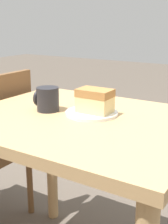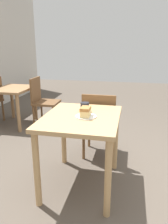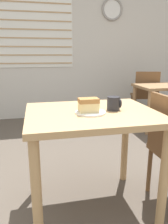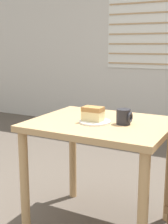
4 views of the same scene
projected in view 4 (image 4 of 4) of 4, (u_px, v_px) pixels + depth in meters
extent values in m
cube|color=white|center=(155.00, 28.00, 4.41)|extent=(1.43, 0.01, 1.14)
cube|color=tan|center=(153.00, 64.00, 4.50)|extent=(1.40, 0.01, 0.02)
cube|color=tan|center=(154.00, 54.00, 4.47)|extent=(1.40, 0.01, 0.02)
cube|color=tan|center=(154.00, 44.00, 4.44)|extent=(1.40, 0.01, 0.02)
cube|color=tan|center=(155.00, 33.00, 4.42)|extent=(1.40, 0.01, 0.02)
cube|color=tan|center=(155.00, 23.00, 4.39)|extent=(1.40, 0.01, 0.02)
cube|color=tan|center=(156.00, 12.00, 4.36)|extent=(1.40, 0.01, 0.02)
cube|color=tan|center=(156.00, 2.00, 4.33)|extent=(1.40, 0.01, 0.02)
cube|color=tan|center=(101.00, 124.00, 2.07)|extent=(0.91, 0.74, 0.04)
cylinder|color=tan|center=(25.00, 185.00, 2.06)|extent=(0.06, 0.06, 0.74)
cylinder|color=tan|center=(143.00, 215.00, 1.69)|extent=(0.06, 0.06, 0.74)
cylinder|color=tan|center=(73.00, 155.00, 2.61)|extent=(0.06, 0.06, 0.74)
cylinder|color=white|center=(95.00, 122.00, 2.03)|extent=(0.21, 0.21, 0.01)
cube|color=#E5CC89|center=(93.00, 116.00, 2.03)|extent=(0.13, 0.09, 0.06)
cube|color=#A3703D|center=(93.00, 109.00, 2.02)|extent=(0.13, 0.09, 0.03)
cylinder|color=#232328|center=(123.00, 117.00, 1.99)|extent=(0.09, 0.09, 0.10)
torus|color=#232328|center=(130.00, 117.00, 1.96)|extent=(0.02, 0.07, 0.07)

